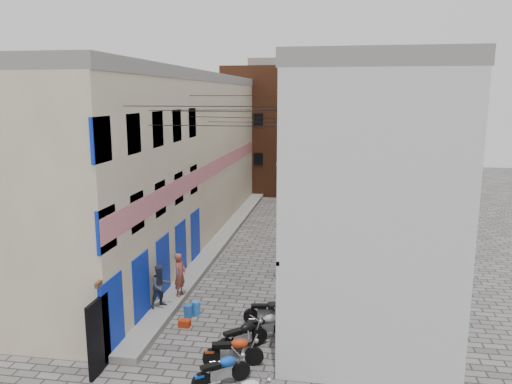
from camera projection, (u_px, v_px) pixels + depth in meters
The scene contains 19 objects.
ground at pixel (189, 371), 14.37m from camera, with size 90.00×90.00×0.00m, color #53514E.
plinth at pixel (223, 238), 27.26m from camera, with size 0.90×26.00×0.25m, color gray.
building_left at pixel (168, 158), 26.85m from camera, with size 5.10×27.00×9.00m.
building_right at pixel (357, 162), 25.29m from camera, with size 5.94×26.00×9.00m.
building_far_brick_left at pixel (264, 130), 40.84m from camera, with size 6.00×6.00×10.00m, color brown.
building_far_brick_right at pixel (326, 141), 42.17m from camera, with size 5.00×6.00×8.00m, color brown.
building_far_concrete at pixel (295, 120), 46.24m from camera, with size 8.00×5.00×11.00m, color gray.
far_shopfront at pixel (284, 182), 38.54m from camera, with size 2.00×0.30×2.40m, color black.
overhead_wires at pixel (239, 113), 20.41m from camera, with size 5.80×13.02×1.32m.
motorcycle_c at pixel (221, 369), 13.57m from camera, with size 0.54×1.72×0.99m, color #0B43B2, non-canonical shape.
motorcycle_d at pixel (233, 350), 14.57m from camera, with size 0.57×1.80×1.04m, color #AD2F0C, non-canonical shape.
motorcycle_e at pixel (242, 335), 15.46m from camera, with size 0.57×1.82×1.05m, color black, non-canonical shape.
motorcycle_f at pixel (265, 325), 16.18m from camera, with size 0.55×1.73×1.00m, color #9F9EA3, non-canonical shape.
motorcycle_g at pixel (268, 310), 17.30m from camera, with size 0.54×1.71×0.99m, color black, non-canonical shape.
person_a at pixel (180, 275), 19.05m from camera, with size 0.61×0.40×1.68m, color #9A4A38.
person_b at pixel (161, 286), 18.04m from camera, with size 0.77×0.60×1.58m, color #313749.
water_jug_near at pixel (188, 311), 17.80m from camera, with size 0.31×0.31×0.48m, color #225CAA.
water_jug_far at pixel (196, 308), 18.07m from camera, with size 0.32×0.32×0.49m, color blue.
red_crate at pixel (185, 323), 17.13m from camera, with size 0.38×0.29×0.24m, color #A7290B.
Camera 1 is at (4.05, -12.62, 7.84)m, focal length 35.00 mm.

